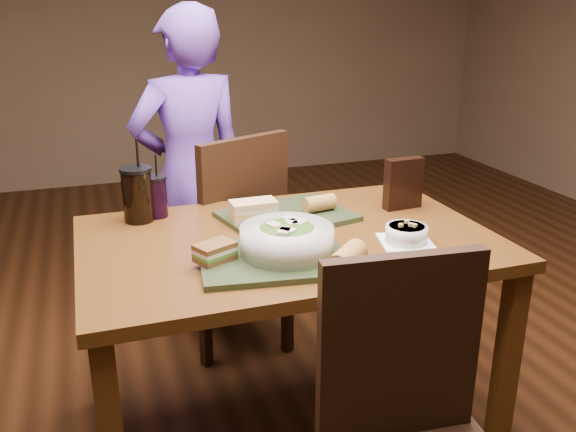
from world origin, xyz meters
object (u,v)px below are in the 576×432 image
object	(u,v)px
chair_far	(240,234)
cup_berry	(156,196)
sandwich_near	(215,252)
cup_cola	(137,194)
chip_bag	(403,184)
soup_bowl	(406,233)
tray_near	(273,259)
tray_far	(287,216)
baguette_near	(348,258)
baguette_far	(319,203)
diner	(191,175)
salad_bowl	(287,238)
dining_table	(288,263)
sandwich_far	(253,210)

from	to	relation	value
chair_far	cup_berry	xyz separation A→B (m)	(-0.36, -0.27, 0.28)
chair_far	sandwich_near	xyz separation A→B (m)	(-0.26, -0.75, 0.25)
sandwich_near	cup_cola	world-z (taller)	cup_cola
chip_bag	soup_bowl	bearing A→B (deg)	-121.27
cup_berry	tray_near	bearing A→B (deg)	-62.59
tray_far	soup_bowl	bearing A→B (deg)	-49.56
baguette_near	baguette_far	xyz separation A→B (m)	(0.11, 0.49, -0.01)
diner	salad_bowl	distance (m)	1.08
chair_far	salad_bowl	xyz separation A→B (m)	(-0.05, -0.77, 0.27)
baguette_near	chip_bag	bearing A→B (deg)	47.69
salad_bowl	dining_table	bearing A→B (deg)	70.15
tray_near	baguette_near	size ratio (longest dim) A/B	3.14
sandwich_near	soup_bowl	bearing A→B (deg)	-1.40
cup_berry	chip_bag	xyz separation A→B (m)	(0.86, -0.19, 0.02)
baguette_far	sandwich_near	bearing A→B (deg)	-144.92
diner	baguette_near	distance (m)	1.26
sandwich_near	chip_bag	xyz separation A→B (m)	(0.76, 0.29, 0.05)
soup_bowl	cup_berry	size ratio (longest dim) A/B	0.85
chair_far	salad_bowl	size ratio (longest dim) A/B	3.56
baguette_far	chair_far	bearing A→B (deg)	111.80
salad_bowl	baguette_near	world-z (taller)	salad_bowl
tray_near	cup_berry	bearing A→B (deg)	117.41
baguette_near	chip_bag	distance (m)	0.63
salad_bowl	chip_bag	distance (m)	0.62
tray_near	chair_far	bearing A→B (deg)	83.05
sandwich_near	baguette_far	world-z (taller)	baguette_far
tray_near	cup_berry	world-z (taller)	cup_berry
diner	soup_bowl	world-z (taller)	diner
baguette_far	cup_cola	size ratio (longest dim) A/B	0.39
salad_bowl	baguette_far	world-z (taller)	salad_bowl
tray_far	dining_table	bearing A→B (deg)	-107.45
dining_table	chair_far	size ratio (longest dim) A/B	1.34
tray_far	salad_bowl	world-z (taller)	salad_bowl
dining_table	chip_bag	distance (m)	0.54
soup_bowl	sandwich_far	xyz separation A→B (m)	(-0.40, 0.32, 0.02)
tray_far	chip_bag	bearing A→B (deg)	-3.33
tray_far	cup_berry	world-z (taller)	cup_berry
tray_far	diner	bearing A→B (deg)	105.22
sandwich_near	chip_bag	world-z (taller)	chip_bag
salad_bowl	sandwich_far	world-z (taller)	salad_bowl
tray_near	salad_bowl	world-z (taller)	salad_bowl
salad_bowl	baguette_far	xyz separation A→B (m)	(0.23, 0.32, -0.02)
tray_far	sandwich_near	xyz separation A→B (m)	(-0.32, -0.32, 0.03)
baguette_far	chip_bag	distance (m)	0.32
tray_near	salad_bowl	xyz separation A→B (m)	(0.05, 0.02, 0.05)
sandwich_near	cup_berry	distance (m)	0.50
tray_far	baguette_near	xyz separation A→B (m)	(0.01, -0.49, 0.04)
tray_far	soup_bowl	size ratio (longest dim) A/B	2.20
sandwich_near	tray_near	bearing A→B (deg)	-9.89
dining_table	salad_bowl	world-z (taller)	salad_bowl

